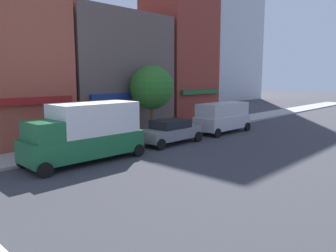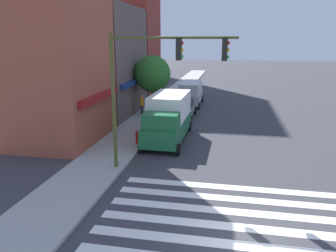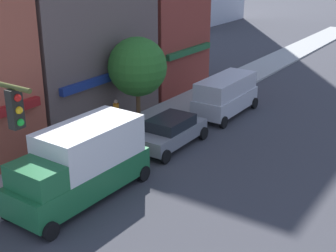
% 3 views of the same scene
% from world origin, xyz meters
% --- Properties ---
extents(storefront_row, '(22.58, 5.30, 14.79)m').
position_xyz_m(storefront_row, '(16.43, 11.50, 6.10)').
color(storefront_row, '#9E4C38').
rests_on(storefront_row, ground_plane).
extents(box_truck_green, '(6.24, 2.42, 3.04)m').
position_xyz_m(box_truck_green, '(10.35, 4.70, 1.59)').
color(box_truck_green, '#1E6638').
rests_on(box_truck_green, ground_plane).
extents(sedan_grey, '(4.41, 2.02, 1.59)m').
position_xyz_m(sedan_grey, '(16.72, 4.70, 0.84)').
color(sedan_grey, slate).
rests_on(sedan_grey, ground_plane).
extents(van_silver, '(5.01, 2.22, 2.34)m').
position_xyz_m(van_silver, '(22.71, 4.70, 1.29)').
color(van_silver, '#B7B7BC').
rests_on(van_silver, ground_plane).
extents(pedestrian_red_jacket, '(0.32, 0.32, 1.77)m').
position_xyz_m(pedestrian_red_jacket, '(13.94, 6.72, 1.07)').
color(pedestrian_red_jacket, '#23232D').
rests_on(pedestrian_red_jacket, sidewalk_left).
extents(pedestrian_orange_vest, '(0.32, 0.32, 1.77)m').
position_xyz_m(pedestrian_orange_vest, '(16.65, 8.20, 1.07)').
color(pedestrian_orange_vest, '#23232D').
rests_on(pedestrian_orange_vest, sidewalk_left).
extents(fire_hydrant, '(0.24, 0.24, 0.84)m').
position_xyz_m(fire_hydrant, '(8.84, 6.40, 0.61)').
color(fire_hydrant, red).
rests_on(fire_hydrant, sidewalk_left).
extents(street_tree, '(3.18, 3.18, 5.05)m').
position_xyz_m(street_tree, '(17.71, 7.50, 3.60)').
color(street_tree, brown).
rests_on(street_tree, sidewalk_left).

